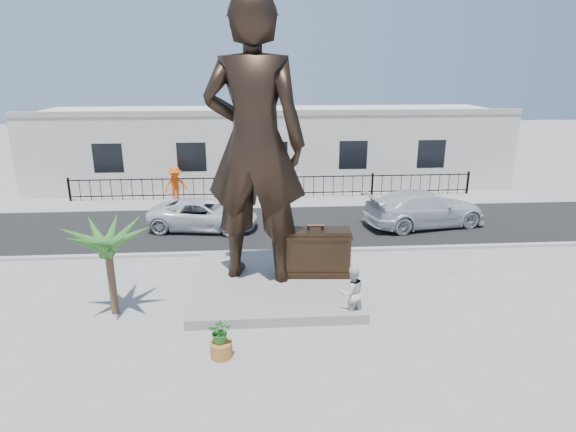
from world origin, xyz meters
name	(u,v)px	position (x,y,z in m)	size (l,w,h in m)	color
ground	(293,308)	(0.00, 0.00, 0.00)	(100.00, 100.00, 0.00)	#9E9991
street	(279,225)	(0.00, 8.00, 0.01)	(40.00, 7.00, 0.01)	black
curb	(283,252)	(0.00, 4.50, 0.06)	(40.00, 0.25, 0.12)	#A5A399
far_sidewalk	(275,201)	(0.00, 12.00, 0.01)	(40.00, 2.50, 0.02)	#9E9991
plinth	(274,283)	(-0.50, 1.50, 0.15)	(5.20, 5.20, 0.30)	gray
fence	(274,187)	(0.00, 12.80, 0.60)	(22.00, 0.10, 1.20)	black
building	(271,146)	(0.00, 17.00, 2.20)	(28.00, 7.00, 4.40)	silver
statue	(254,144)	(-1.05, 1.85, 4.70)	(3.21, 2.11, 8.80)	black
suitcase	(315,252)	(0.88, 1.72, 1.10)	(2.28, 0.73, 1.61)	black
tourist	(352,293)	(1.64, -0.66, 0.79)	(0.77, 0.60, 1.58)	silver
car_white	(203,214)	(-3.37, 7.67, 0.68)	(2.21, 4.79, 1.33)	silver
car_silver	(425,208)	(6.61, 7.42, 0.82)	(2.26, 5.55, 1.61)	silver
worker	(176,185)	(-5.23, 12.10, 0.98)	(1.24, 0.71, 1.92)	#FF500D
palm_tree	(116,313)	(-5.27, 0.09, 0.00)	(1.80, 1.80, 3.20)	#2B5E22
planter	(221,350)	(-1.99, -2.38, 0.20)	(0.56, 0.56, 0.40)	#B26E2F
shrub	(220,331)	(-1.99, -2.38, 0.72)	(0.58, 0.50, 0.64)	#2B7124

